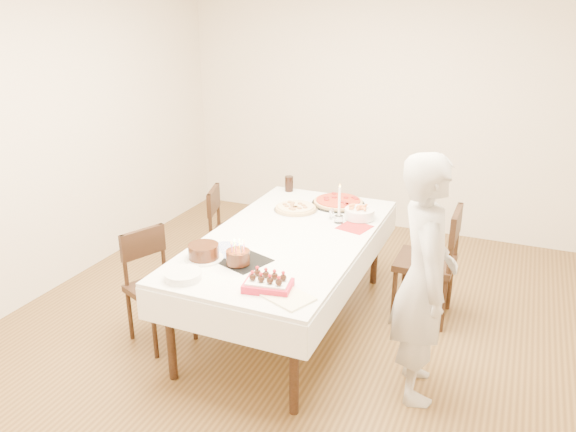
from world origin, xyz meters
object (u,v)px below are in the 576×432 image
at_px(chair_left_savory, 235,234).
at_px(cola_glass, 289,184).
at_px(pizza_pepperoni, 338,202).
at_px(strawberry_box, 268,284).
at_px(person, 424,280).
at_px(layer_cake, 204,252).
at_px(chair_left_dessert, 160,289).
at_px(dining_table, 288,281).
at_px(birthday_cake, 238,252).
at_px(taper_candle, 339,203).
at_px(pasta_bowl, 360,214).
at_px(chair_right_savory, 425,262).
at_px(pizza_white, 296,208).

relative_size(chair_left_savory, cola_glass, 6.08).
distance_m(pizza_pepperoni, strawberry_box, 1.63).
xyz_separation_m(person, layer_cake, (-1.44, -0.18, 0.01)).
xyz_separation_m(chair_left_dessert, layer_cake, (0.41, -0.03, 0.38)).
distance_m(dining_table, pizza_pepperoni, 0.91).
height_order(cola_glass, birthday_cake, birthday_cake).
xyz_separation_m(pizza_pepperoni, taper_candle, (0.14, -0.41, 0.14)).
bearing_deg(pizza_pepperoni, chair_left_dessert, -123.12).
distance_m(pasta_bowl, taper_candle, 0.22).
height_order(chair_right_savory, pizza_white, chair_right_savory).
distance_m(person, strawberry_box, 0.95).
xyz_separation_m(dining_table, chair_left_savory, (-0.75, 0.55, 0.05)).
height_order(pasta_bowl, layer_cake, layer_cake).
bearing_deg(cola_glass, chair_right_savory, -18.14).
bearing_deg(person, birthday_cake, 81.36).
distance_m(pasta_bowl, strawberry_box, 1.37).
distance_m(chair_left_savory, birthday_cake, 1.37).
bearing_deg(taper_candle, chair_right_savory, 11.48).
height_order(taper_candle, layer_cake, taper_candle).
bearing_deg(cola_glass, strawberry_box, -70.87).
height_order(chair_left_savory, pizza_white, chair_left_savory).
relative_size(pasta_bowl, strawberry_box, 0.84).
bearing_deg(pasta_bowl, pizza_white, -177.37).
bearing_deg(taper_candle, pizza_white, 164.14).
distance_m(chair_left_savory, person, 2.10).
relative_size(chair_left_savory, pasta_bowl, 3.58).
xyz_separation_m(person, pasta_bowl, (-0.69, 0.96, -0.00)).
height_order(pasta_bowl, birthday_cake, birthday_cake).
relative_size(pizza_white, pizza_pepperoni, 0.81).
height_order(chair_right_savory, person, person).
relative_size(dining_table, chair_right_savory, 2.27).
height_order(pizza_white, taper_candle, taper_candle).
xyz_separation_m(pizza_pepperoni, cola_glass, (-0.53, 0.17, 0.05)).
distance_m(taper_candle, strawberry_box, 1.23).
distance_m(chair_left_savory, layer_cake, 1.27).
xyz_separation_m(person, taper_candle, (-0.81, 0.81, 0.11)).
distance_m(chair_left_savory, strawberry_box, 1.72).
bearing_deg(cola_glass, pizza_pepperoni, -17.88).
bearing_deg(layer_cake, strawberry_box, -20.81).
relative_size(chair_right_savory, chair_left_dessert, 1.11).
height_order(chair_right_savory, taper_candle, taper_candle).
height_order(pizza_pepperoni, cola_glass, cola_glass).
distance_m(person, pizza_white, 1.54).
xyz_separation_m(cola_glass, birthday_cake, (0.30, -1.57, 0.02)).
relative_size(layer_cake, birthday_cake, 1.67).
height_order(chair_right_savory, chair_left_dessert, chair_right_savory).
height_order(dining_table, chair_right_savory, chair_right_savory).
distance_m(layer_cake, strawberry_box, 0.62).
distance_m(pizza_white, cola_glass, 0.53).
relative_size(chair_right_savory, birthday_cake, 5.95).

